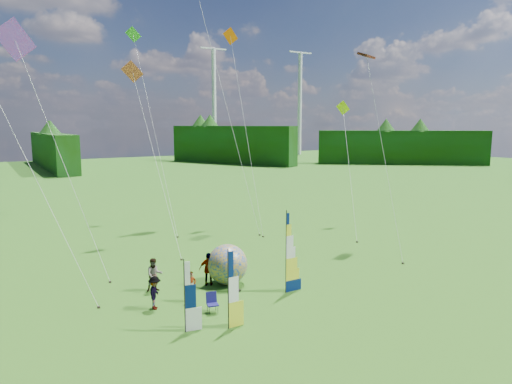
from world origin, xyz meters
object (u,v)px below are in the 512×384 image
feather_banner_main (286,253)px  kite_whale (224,89)px  camp_chair (213,303)px  spectator_b (154,275)px  side_banner_left (228,291)px  bol_inflatable (227,264)px  spectator_c (155,293)px  spectator_a (191,286)px  spectator_d (209,269)px  side_banner_far (185,297)px

feather_banner_main → kite_whale: kite_whale is taller
camp_chair → spectator_b: bearing=120.8°
side_banner_left → bol_inflatable: (2.68, 5.17, -0.62)m
side_banner_left → bol_inflatable: size_ratio=1.54×
side_banner_left → camp_chair: side_banner_left is taller
feather_banner_main → spectator_b: bearing=145.9°
spectator_c → feather_banner_main: bearing=-73.2°
spectator_a → camp_chair: 1.92m
spectator_c → kite_whale: bearing=-8.1°
feather_banner_main → side_banner_left: bearing=-154.8°
feather_banner_main → spectator_d: size_ratio=2.33×
spectator_b → spectator_c: bearing=-99.3°
spectator_b → kite_whale: (11.08, 12.80, 11.19)m
bol_inflatable → spectator_b: bearing=164.7°
spectator_a → kite_whale: bearing=40.4°
feather_banner_main → side_banner_left: feather_banner_main is taller
side_banner_far → spectator_c: 3.25m
feather_banner_main → side_banner_far: 6.71m
spectator_b → spectator_d: spectator_d is taller
spectator_a → spectator_b: bearing=98.4°
spectator_d → kite_whale: 19.35m
feather_banner_main → kite_whale: bearing=72.5°
side_banner_left → side_banner_far: bearing=157.7°
side_banner_far → bol_inflatable: 6.32m
feather_banner_main → kite_whale: 20.13m
side_banner_far → spectator_b: size_ratio=1.73×
feather_banner_main → spectator_a: bearing=161.9°
spectator_a → camp_chair: (0.29, -1.87, -0.31)m
spectator_a → spectator_b: (-1.13, 2.43, 0.12)m
side_banner_far → bol_inflatable: (4.46, 4.46, -0.45)m
spectator_c → side_banner_left: bearing=-122.0°
spectator_d → kite_whale: bearing=-88.2°
feather_banner_main → camp_chair: 4.88m
spectator_b → kite_whale: kite_whale is taller
spectator_a → spectator_d: spectator_d is taller
spectator_a → spectator_d: 2.48m
bol_inflatable → spectator_b: 4.09m
bol_inflatable → spectator_b: bol_inflatable is taller
spectator_a → spectator_c: (-1.92, 0.04, 0.03)m
spectator_b → side_banner_left: bearing=-69.4°
side_banner_far → spectator_b: side_banner_far is taller
side_banner_left → feather_banner_main: bearing=25.3°
bol_inflatable → spectator_c: bol_inflatable is taller
feather_banner_main → spectator_c: (-6.78, 1.58, -1.37)m
side_banner_far → spectator_b: 5.60m
feather_banner_main → spectator_b: feather_banner_main is taller
feather_banner_main → side_banner_far: bearing=-167.0°
spectator_a → spectator_c: size_ratio=0.97×
bol_inflatable → spectator_d: size_ratio=1.22×
side_banner_left → spectator_a: bearing=91.5°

